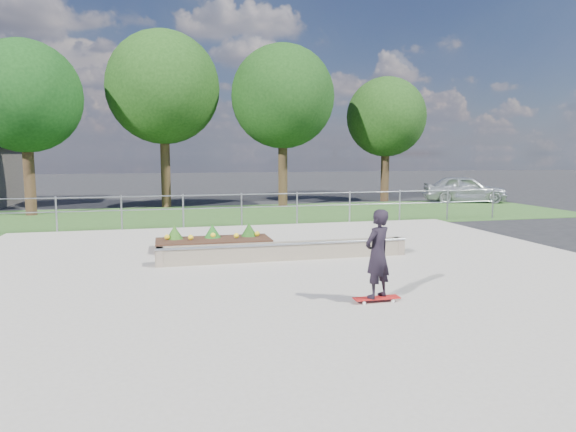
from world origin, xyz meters
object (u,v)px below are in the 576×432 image
at_px(grind_ledge, 285,251).
at_px(planter_bed, 213,241).
at_px(skateboarder, 378,254).
at_px(parked_car, 464,189).

height_order(grind_ledge, planter_bed, planter_bed).
distance_m(planter_bed, skateboarder, 6.17).
xyz_separation_m(grind_ledge, planter_bed, (-1.52, 1.92, -0.02)).
xyz_separation_m(planter_bed, parked_car, (14.18, 10.42, 0.47)).
distance_m(grind_ledge, planter_bed, 2.45).
relative_size(grind_ledge, planter_bed, 2.00).
relative_size(grind_ledge, parked_car, 1.43).
relative_size(skateboarder, parked_car, 0.38).
bearing_deg(skateboarder, parked_car, 53.43).
bearing_deg(skateboarder, planter_bed, 111.02).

